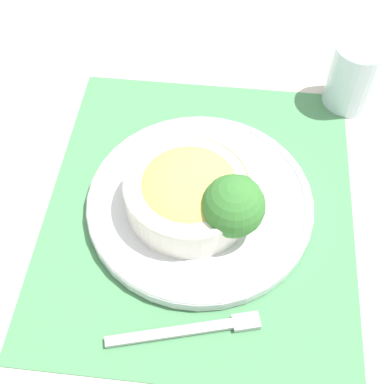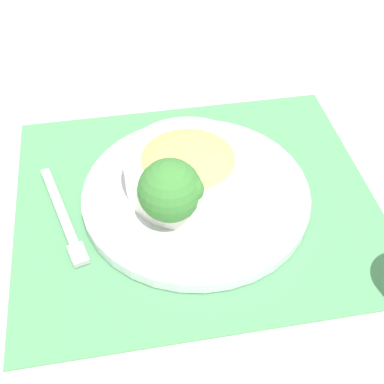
{
  "view_description": "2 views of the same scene",
  "coord_description": "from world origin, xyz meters",
  "px_view_note": "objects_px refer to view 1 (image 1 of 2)",
  "views": [
    {
      "loc": [
        0.41,
        0.0,
        0.61
      ],
      "look_at": [
        -0.0,
        -0.01,
        0.04
      ],
      "focal_mm": 50.0,
      "sensor_mm": 36.0,
      "label": 1
    },
    {
      "loc": [
        0.13,
        0.49,
        0.53
      ],
      "look_at": [
        0.01,
        0.02,
        0.04
      ],
      "focal_mm": 50.0,
      "sensor_mm": 36.0,
      "label": 2
    }
  ],
  "objects_px": {
    "broccoli_floret": "(231,206)",
    "bowl": "(187,191)",
    "fork": "(196,328)",
    "water_glass": "(351,78)"
  },
  "relations": [
    {
      "from": "broccoli_floret",
      "to": "fork",
      "type": "xyz_separation_m",
      "value": [
        0.13,
        -0.04,
        -0.06
      ]
    },
    {
      "from": "fork",
      "to": "broccoli_floret",
      "type": "bearing_deg",
      "value": 153.29
    },
    {
      "from": "broccoli_floret",
      "to": "water_glass",
      "type": "height_order",
      "value": "broccoli_floret"
    },
    {
      "from": "bowl",
      "to": "water_glass",
      "type": "relative_size",
      "value": 1.58
    },
    {
      "from": "bowl",
      "to": "broccoli_floret",
      "type": "xyz_separation_m",
      "value": [
        0.04,
        0.06,
        0.02
      ]
    },
    {
      "from": "broccoli_floret",
      "to": "fork",
      "type": "distance_m",
      "value": 0.15
    },
    {
      "from": "broccoli_floret",
      "to": "bowl",
      "type": "bearing_deg",
      "value": -123.03
    },
    {
      "from": "bowl",
      "to": "broccoli_floret",
      "type": "relative_size",
      "value": 1.86
    },
    {
      "from": "bowl",
      "to": "fork",
      "type": "height_order",
      "value": "bowl"
    },
    {
      "from": "bowl",
      "to": "water_glass",
      "type": "xyz_separation_m",
      "value": [
        -0.22,
        0.24,
        -0.0
      ]
    }
  ]
}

